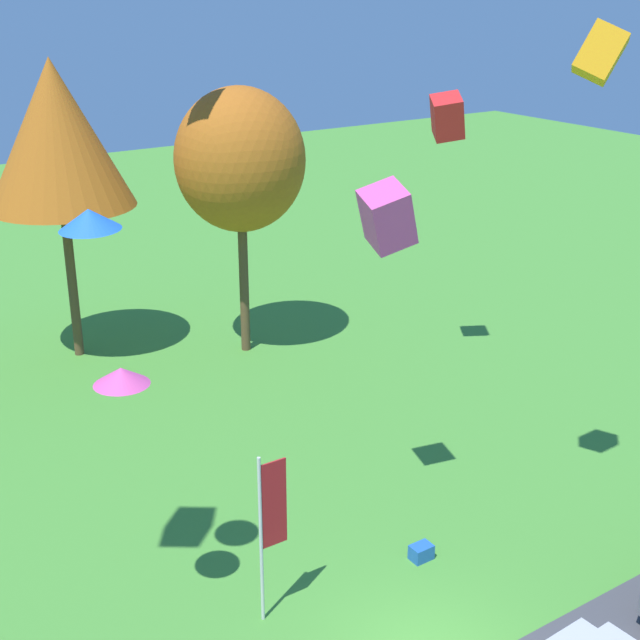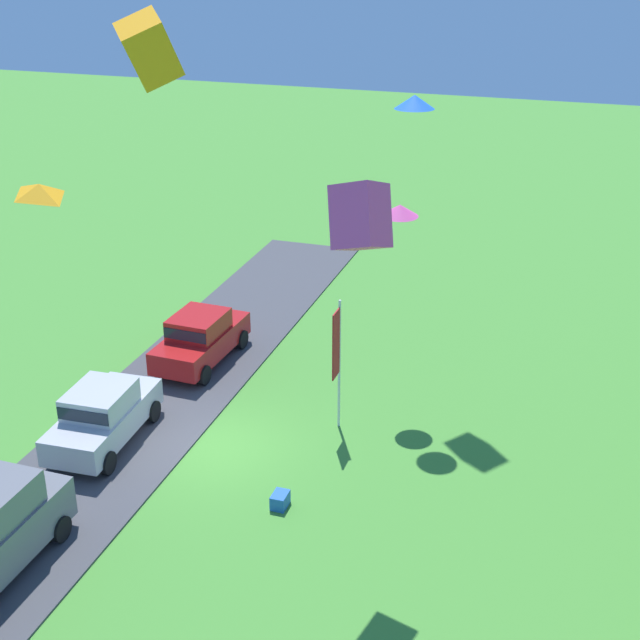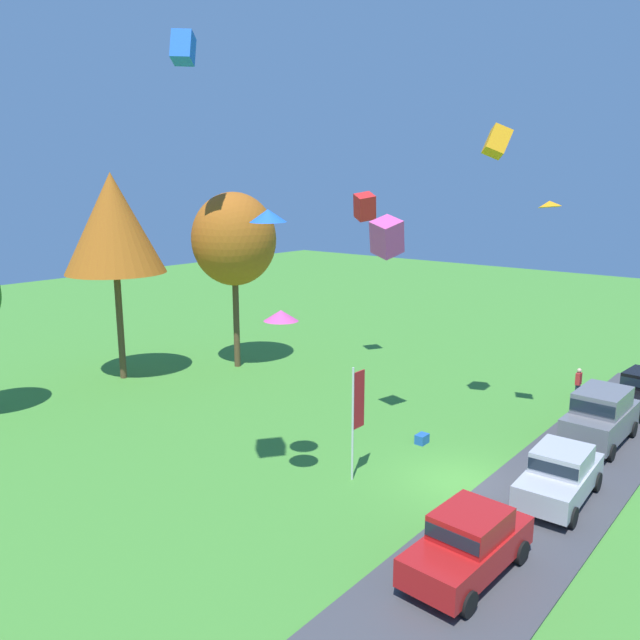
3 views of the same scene
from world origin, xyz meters
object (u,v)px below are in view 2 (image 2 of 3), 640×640
cooler_box (280,500)px  kite_diamond_low_drifter (40,190)px  kite_delta_high_right (415,102)px  kite_delta_near_flag (400,210)px  flag_banner (337,351)px  kite_box_over_trees (149,49)px  kite_box_high_left (361,217)px  car_sedan_by_flagpole (103,414)px  car_sedan_near_entrance (200,337)px

cooler_box → kite_diamond_low_drifter: kite_diamond_low_drifter is taller
kite_delta_high_right → kite_delta_near_flag: 3.24m
flag_banner → kite_box_over_trees: kite_box_over_trees is taller
flag_banner → kite_delta_near_flag: size_ratio=3.71×
kite_box_high_left → cooler_box: bearing=-97.7°
car_sedan_by_flagpole → cooler_box: car_sedan_by_flagpole is taller
cooler_box → kite_box_high_left: kite_box_high_left is taller
cooler_box → kite_box_over_trees: (3.64, -0.92, 12.09)m
kite_delta_high_right → kite_box_over_trees: 11.47m
car_sedan_near_entrance → kite_box_over_trees: 16.22m
kite_box_over_trees → car_sedan_by_flagpole: bearing=-133.7°
car_sedan_by_flagpole → kite_delta_high_right: kite_delta_high_right is taller
flag_banner → kite_box_over_trees: bearing=-8.6°
kite_diamond_low_drifter → kite_delta_near_flag: (-11.64, 4.27, -3.41)m
flag_banner → cooler_box: bearing=-3.6°
flag_banner → cooler_box: 4.94m
flag_banner → kite_diamond_low_drifter: kite_diamond_low_drifter is taller
flag_banner → kite_diamond_low_drifter: (8.95, -3.14, 7.09)m
cooler_box → kite_box_over_trees: kite_box_over_trees is taller
car_sedan_near_entrance → kite_diamond_low_drifter: (11.76, 2.75, 8.74)m
car_sedan_by_flagpole → kite_delta_high_right: bearing=127.4°
car_sedan_by_flagpole → cooler_box: bearing=77.9°
kite_diamond_low_drifter → kite_box_high_left: 6.82m
kite_delta_high_right → car_sedan_by_flagpole: bearing=-52.6°
cooler_box → kite_delta_near_flag: kite_delta_near_flag is taller
cooler_box → kite_diamond_low_drifter: (4.69, -2.87, 9.58)m
car_sedan_by_flagpole → car_sedan_near_entrance: bearing=175.3°
flag_banner → kite_box_high_left: 7.57m
car_sedan_by_flagpole → kite_diamond_low_drifter: (5.99, 3.22, 8.74)m
cooler_box → kite_box_over_trees: bearing=-14.2°
kite_diamond_low_drifter → kite_delta_near_flag: 12.86m
flag_banner → kite_delta_near_flag: bearing=157.3°
car_sedan_near_entrance → kite_delta_high_right: 11.22m
cooler_box → kite_diamond_low_drifter: size_ratio=0.60×
kite_delta_high_right → kite_box_over_trees: bearing=-13.3°
car_sedan_near_entrance → cooler_box: size_ratio=7.99×
kite_delta_high_right → kite_box_high_left: bearing=3.9°
kite_diamond_low_drifter → kite_box_high_left: (-4.40, 5.04, -1.34)m
car_sedan_by_flagpole → kite_delta_high_right: size_ratio=3.78×
car_sedan_near_entrance → car_sedan_by_flagpole: 5.79m
car_sedan_near_entrance → car_sedan_by_flagpole: (5.77, -0.47, 0.00)m
cooler_box → kite_delta_near_flag: (-6.95, 1.40, 6.17)m
flag_banner → kite_delta_near_flag: (-2.70, 1.13, 3.67)m
kite_box_over_trees → kite_box_high_left: kite_box_over_trees is taller
flag_banner → kite_box_high_left: (4.55, 1.90, 5.74)m
car_sedan_near_entrance → flag_banner: bearing=64.4°
cooler_box → kite_delta_high_right: size_ratio=0.47×
car_sedan_by_flagpole → flag_banner: flag_banner is taller
car_sedan_near_entrance → kite_box_over_trees: kite_box_over_trees is taller
kite_delta_high_right → cooler_box: bearing=-12.9°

